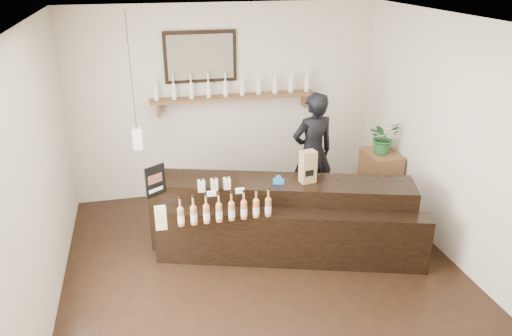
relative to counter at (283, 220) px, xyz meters
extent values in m
plane|color=black|center=(-0.34, -0.58, -0.42)|extent=(5.00, 5.00, 0.00)
plane|color=beige|center=(-0.34, 1.92, 0.98)|extent=(4.50, 0.00, 4.50)
plane|color=beige|center=(-0.34, -3.08, 0.98)|extent=(4.50, 0.00, 4.50)
plane|color=beige|center=(-2.59, -0.58, 0.98)|extent=(0.00, 5.00, 5.00)
plane|color=beige|center=(1.91, -0.58, 0.98)|extent=(0.00, 5.00, 5.00)
plane|color=white|center=(-0.34, -0.58, 2.38)|extent=(5.00, 5.00, 0.00)
cube|color=brown|center=(-0.24, 1.79, 1.08)|extent=(2.40, 0.25, 0.04)
cube|color=brown|center=(-1.32, 1.82, 0.96)|extent=(0.04, 0.20, 0.20)
cube|color=brown|center=(0.84, 1.82, 0.96)|extent=(0.04, 0.20, 0.20)
cube|color=black|center=(-0.69, 1.89, 1.66)|extent=(1.02, 0.04, 0.72)
cube|color=#3F3328|center=(-0.69, 1.86, 1.66)|extent=(0.92, 0.01, 0.62)
cube|color=white|center=(-1.64, 1.02, 0.83)|extent=(0.12, 0.12, 0.28)
cylinder|color=black|center=(-1.64, 1.02, 1.68)|extent=(0.01, 0.01, 1.41)
cylinder|color=beige|center=(-1.34, 1.79, 1.21)|extent=(0.07, 0.07, 0.20)
cone|color=beige|center=(-1.34, 1.79, 1.33)|extent=(0.07, 0.07, 0.05)
cylinder|color=beige|center=(-1.34, 1.79, 1.39)|extent=(0.02, 0.02, 0.07)
cylinder|color=yellow|center=(-1.34, 1.79, 1.44)|extent=(0.03, 0.03, 0.02)
cylinder|color=white|center=(-1.34, 1.79, 1.19)|extent=(0.07, 0.07, 0.09)
cylinder|color=beige|center=(-1.10, 1.79, 1.21)|extent=(0.07, 0.07, 0.20)
cone|color=beige|center=(-1.10, 1.79, 1.33)|extent=(0.07, 0.07, 0.05)
cylinder|color=beige|center=(-1.10, 1.79, 1.39)|extent=(0.02, 0.02, 0.07)
cylinder|color=yellow|center=(-1.10, 1.79, 1.44)|extent=(0.03, 0.03, 0.02)
cylinder|color=white|center=(-1.10, 1.79, 1.19)|extent=(0.07, 0.07, 0.09)
cylinder|color=beige|center=(-0.85, 1.79, 1.21)|extent=(0.07, 0.07, 0.20)
cone|color=beige|center=(-0.85, 1.79, 1.33)|extent=(0.07, 0.07, 0.05)
cylinder|color=beige|center=(-0.85, 1.79, 1.39)|extent=(0.02, 0.02, 0.07)
cylinder|color=yellow|center=(-0.85, 1.79, 1.44)|extent=(0.03, 0.03, 0.02)
cylinder|color=white|center=(-0.85, 1.79, 1.19)|extent=(0.07, 0.07, 0.09)
cylinder|color=beige|center=(-0.61, 1.79, 1.21)|extent=(0.07, 0.07, 0.20)
cone|color=beige|center=(-0.61, 1.79, 1.33)|extent=(0.07, 0.07, 0.05)
cylinder|color=beige|center=(-0.61, 1.79, 1.39)|extent=(0.02, 0.02, 0.07)
cylinder|color=yellow|center=(-0.61, 1.79, 1.44)|extent=(0.03, 0.03, 0.02)
cylinder|color=white|center=(-0.61, 1.79, 1.19)|extent=(0.07, 0.07, 0.09)
cylinder|color=beige|center=(-0.36, 1.79, 1.21)|extent=(0.07, 0.07, 0.20)
cone|color=beige|center=(-0.36, 1.79, 1.33)|extent=(0.07, 0.07, 0.05)
cylinder|color=beige|center=(-0.36, 1.79, 1.39)|extent=(0.02, 0.02, 0.07)
cylinder|color=yellow|center=(-0.36, 1.79, 1.44)|extent=(0.03, 0.03, 0.02)
cylinder|color=white|center=(-0.36, 1.79, 1.19)|extent=(0.07, 0.07, 0.09)
cylinder|color=beige|center=(-0.12, 1.79, 1.21)|extent=(0.07, 0.07, 0.20)
cone|color=beige|center=(-0.12, 1.79, 1.33)|extent=(0.07, 0.07, 0.05)
cylinder|color=beige|center=(-0.12, 1.79, 1.39)|extent=(0.02, 0.02, 0.07)
cylinder|color=yellow|center=(-0.12, 1.79, 1.44)|extent=(0.03, 0.03, 0.02)
cylinder|color=white|center=(-0.12, 1.79, 1.19)|extent=(0.07, 0.07, 0.09)
cylinder|color=beige|center=(0.13, 1.79, 1.21)|extent=(0.07, 0.07, 0.20)
cone|color=beige|center=(0.13, 1.79, 1.33)|extent=(0.07, 0.07, 0.05)
cylinder|color=beige|center=(0.13, 1.79, 1.39)|extent=(0.02, 0.02, 0.07)
cylinder|color=yellow|center=(0.13, 1.79, 1.44)|extent=(0.03, 0.03, 0.02)
cylinder|color=white|center=(0.13, 1.79, 1.19)|extent=(0.07, 0.07, 0.09)
cylinder|color=beige|center=(0.37, 1.79, 1.21)|extent=(0.07, 0.07, 0.20)
cone|color=beige|center=(0.37, 1.79, 1.33)|extent=(0.07, 0.07, 0.05)
cylinder|color=beige|center=(0.37, 1.79, 1.39)|extent=(0.02, 0.02, 0.07)
cylinder|color=yellow|center=(0.37, 1.79, 1.44)|extent=(0.03, 0.03, 0.02)
cylinder|color=white|center=(0.37, 1.79, 1.19)|extent=(0.07, 0.07, 0.09)
cylinder|color=beige|center=(0.61, 1.79, 1.21)|extent=(0.07, 0.07, 0.20)
cone|color=beige|center=(0.61, 1.79, 1.33)|extent=(0.07, 0.07, 0.05)
cylinder|color=beige|center=(0.61, 1.79, 1.39)|extent=(0.02, 0.02, 0.07)
cylinder|color=yellow|center=(0.61, 1.79, 1.44)|extent=(0.03, 0.03, 0.02)
cylinder|color=white|center=(0.61, 1.79, 1.19)|extent=(0.07, 0.07, 0.09)
cylinder|color=beige|center=(0.86, 1.79, 1.21)|extent=(0.07, 0.07, 0.20)
cone|color=beige|center=(0.86, 1.79, 1.33)|extent=(0.07, 0.07, 0.05)
cylinder|color=beige|center=(0.86, 1.79, 1.39)|extent=(0.02, 0.02, 0.07)
cylinder|color=yellow|center=(0.86, 1.79, 1.44)|extent=(0.03, 0.03, 0.02)
cylinder|color=white|center=(0.86, 1.79, 1.19)|extent=(0.07, 0.07, 0.09)
cube|color=black|center=(0.01, 0.12, 0.03)|extent=(3.18, 1.49, 0.88)
cube|color=black|center=(0.01, -0.30, -0.08)|extent=(3.10, 1.23, 0.67)
cube|color=white|center=(-0.87, -0.09, 0.49)|extent=(0.10, 0.04, 0.05)
cube|color=white|center=(-0.55, -0.09, 0.49)|extent=(0.10, 0.04, 0.05)
cube|color=#CEBD7E|center=(-1.46, -0.30, 0.31)|extent=(0.12, 0.12, 0.12)
cube|color=#CEBD7E|center=(-1.46, -0.30, 0.43)|extent=(0.12, 0.12, 0.12)
cube|color=beige|center=(-0.97, 0.07, 0.53)|extent=(0.08, 0.08, 0.13)
cube|color=beige|center=(-0.97, 0.03, 0.53)|extent=(0.07, 0.00, 0.06)
cylinder|color=black|center=(-0.97, 0.07, 0.60)|extent=(0.02, 0.02, 0.03)
cube|color=beige|center=(-0.82, 0.07, 0.53)|extent=(0.08, 0.08, 0.13)
cube|color=beige|center=(-0.82, 0.03, 0.53)|extent=(0.07, 0.00, 0.06)
cylinder|color=black|center=(-0.82, 0.07, 0.60)|extent=(0.02, 0.02, 0.03)
cube|color=beige|center=(-0.67, 0.07, 0.53)|extent=(0.08, 0.08, 0.13)
cube|color=beige|center=(-0.67, 0.03, 0.53)|extent=(0.07, 0.00, 0.06)
cylinder|color=black|center=(-0.67, 0.07, 0.60)|extent=(0.02, 0.02, 0.03)
cylinder|color=#B1713C|center=(-1.25, -0.30, 0.36)|extent=(0.07, 0.07, 0.20)
cone|color=#B1713C|center=(-1.25, -0.30, 0.48)|extent=(0.07, 0.07, 0.05)
cylinder|color=#B1713C|center=(-1.25, -0.30, 0.54)|extent=(0.02, 0.02, 0.07)
cylinder|color=black|center=(-1.25, -0.30, 0.59)|extent=(0.03, 0.03, 0.02)
cylinder|color=white|center=(-1.25, -0.30, 0.33)|extent=(0.07, 0.07, 0.09)
cylinder|color=#B1713C|center=(-1.11, -0.30, 0.36)|extent=(0.07, 0.07, 0.20)
cone|color=#B1713C|center=(-1.11, -0.30, 0.48)|extent=(0.07, 0.07, 0.05)
cylinder|color=#B1713C|center=(-1.11, -0.30, 0.54)|extent=(0.02, 0.02, 0.07)
cylinder|color=black|center=(-1.11, -0.30, 0.59)|extent=(0.03, 0.03, 0.02)
cylinder|color=white|center=(-1.11, -0.30, 0.33)|extent=(0.07, 0.07, 0.09)
cylinder|color=#B1713C|center=(-0.97, -0.30, 0.36)|extent=(0.07, 0.07, 0.20)
cone|color=#B1713C|center=(-0.97, -0.30, 0.48)|extent=(0.07, 0.07, 0.05)
cylinder|color=#B1713C|center=(-0.97, -0.30, 0.54)|extent=(0.02, 0.02, 0.07)
cylinder|color=black|center=(-0.97, -0.30, 0.59)|extent=(0.03, 0.03, 0.02)
cylinder|color=white|center=(-0.97, -0.30, 0.33)|extent=(0.07, 0.07, 0.09)
cylinder|color=#B1713C|center=(-0.83, -0.30, 0.36)|extent=(0.07, 0.07, 0.20)
cone|color=#B1713C|center=(-0.83, -0.30, 0.48)|extent=(0.07, 0.07, 0.05)
cylinder|color=#B1713C|center=(-0.83, -0.30, 0.54)|extent=(0.02, 0.02, 0.07)
cylinder|color=black|center=(-0.83, -0.30, 0.59)|extent=(0.03, 0.03, 0.02)
cylinder|color=white|center=(-0.83, -0.30, 0.33)|extent=(0.07, 0.07, 0.09)
cylinder|color=#B1713C|center=(-0.69, -0.30, 0.36)|extent=(0.07, 0.07, 0.20)
cone|color=#B1713C|center=(-0.69, -0.30, 0.48)|extent=(0.07, 0.07, 0.05)
cylinder|color=#B1713C|center=(-0.69, -0.30, 0.54)|extent=(0.02, 0.02, 0.07)
cylinder|color=black|center=(-0.69, -0.30, 0.59)|extent=(0.03, 0.03, 0.02)
cylinder|color=white|center=(-0.69, -0.30, 0.33)|extent=(0.07, 0.07, 0.09)
cylinder|color=#B1713C|center=(-0.55, -0.30, 0.36)|extent=(0.07, 0.07, 0.20)
cone|color=#B1713C|center=(-0.55, -0.30, 0.48)|extent=(0.07, 0.07, 0.05)
cylinder|color=#B1713C|center=(-0.55, -0.30, 0.54)|extent=(0.02, 0.02, 0.07)
cylinder|color=black|center=(-0.55, -0.30, 0.59)|extent=(0.03, 0.03, 0.02)
cylinder|color=white|center=(-0.55, -0.30, 0.33)|extent=(0.07, 0.07, 0.09)
cylinder|color=#B1713C|center=(-0.41, -0.30, 0.36)|extent=(0.07, 0.07, 0.20)
cone|color=#B1713C|center=(-0.41, -0.30, 0.48)|extent=(0.07, 0.07, 0.05)
cylinder|color=#B1713C|center=(-0.41, -0.30, 0.54)|extent=(0.02, 0.02, 0.07)
cylinder|color=black|center=(-0.41, -0.30, 0.59)|extent=(0.03, 0.03, 0.02)
cylinder|color=white|center=(-0.41, -0.30, 0.33)|extent=(0.07, 0.07, 0.09)
cylinder|color=#B1713C|center=(-0.27, -0.30, 0.36)|extent=(0.07, 0.07, 0.20)
cone|color=#B1713C|center=(-0.27, -0.30, 0.48)|extent=(0.07, 0.07, 0.05)
cylinder|color=#B1713C|center=(-0.27, -0.30, 0.54)|extent=(0.02, 0.02, 0.07)
cylinder|color=black|center=(-0.27, -0.30, 0.59)|extent=(0.03, 0.03, 0.02)
cylinder|color=white|center=(-0.27, -0.30, 0.33)|extent=(0.07, 0.07, 0.09)
cube|color=black|center=(-1.48, 0.06, 0.65)|extent=(0.23, 0.16, 0.36)
cube|color=brown|center=(-1.48, 0.05, 0.68)|extent=(0.16, 0.11, 0.10)
cube|color=white|center=(-1.48, 0.05, 0.55)|extent=(0.16, 0.11, 0.04)
cube|color=olive|center=(0.30, 0.03, 0.66)|extent=(0.20, 0.16, 0.39)
cube|color=black|center=(0.30, -0.04, 0.61)|extent=(0.11, 0.02, 0.08)
cube|color=blue|center=(-0.05, 0.05, 0.50)|extent=(0.14, 0.09, 0.06)
cylinder|color=blue|center=(-0.05, 0.05, 0.54)|extent=(0.08, 0.05, 0.07)
cube|color=brown|center=(1.66, 0.79, 0.01)|extent=(0.42, 0.58, 0.84)
imported|color=#23592B|center=(1.66, 0.79, 0.66)|extent=(0.48, 0.44, 0.47)
imported|color=black|center=(0.70, 0.97, 0.56)|extent=(0.78, 0.59, 1.95)
camera|label=1|loc=(-1.55, -5.11, 2.95)|focal=35.00mm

